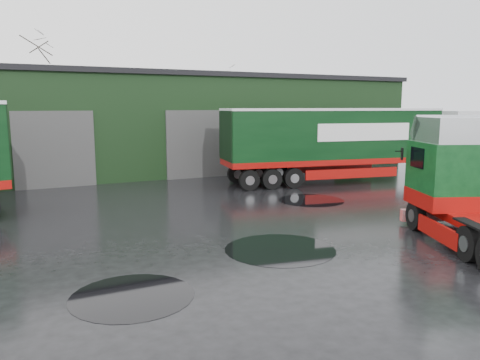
% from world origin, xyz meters
% --- Properties ---
extents(ground, '(100.00, 100.00, 0.00)m').
position_xyz_m(ground, '(0.00, 0.00, 0.00)').
color(ground, black).
extents(warehouse, '(32.40, 12.40, 6.30)m').
position_xyz_m(warehouse, '(2.00, 20.00, 3.16)').
color(warehouse, black).
rests_on(warehouse, ground).
extents(lorry_right, '(16.07, 5.36, 4.16)m').
position_xyz_m(lorry_right, '(8.00, 9.00, 2.08)').
color(lorry_right, silver).
rests_on(lorry_right, ground).
extents(tree_back_a, '(4.40, 4.40, 9.50)m').
position_xyz_m(tree_back_a, '(-6.00, 30.00, 4.75)').
color(tree_back_a, black).
rests_on(tree_back_a, ground).
extents(tree_back_b, '(4.40, 4.40, 7.50)m').
position_xyz_m(tree_back_b, '(10.00, 30.00, 3.75)').
color(tree_back_b, black).
rests_on(tree_back_b, ground).
extents(puddle_0, '(3.32, 3.32, 0.01)m').
position_xyz_m(puddle_0, '(-1.00, -0.46, 0.00)').
color(puddle_0, black).
rests_on(puddle_0, ground).
extents(puddle_1, '(2.97, 2.97, 0.01)m').
position_xyz_m(puddle_1, '(4.08, 5.25, 0.00)').
color(puddle_1, black).
rests_on(puddle_1, ground).
extents(puddle_2, '(2.80, 2.80, 0.01)m').
position_xyz_m(puddle_2, '(-5.79, -2.00, 0.00)').
color(puddle_2, black).
rests_on(puddle_2, ground).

